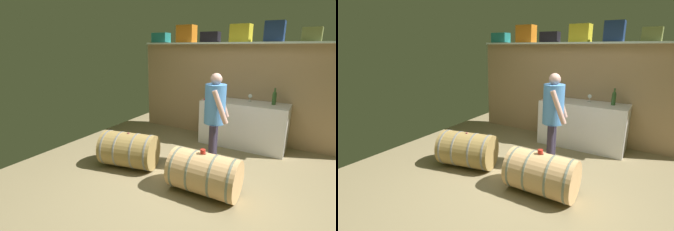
{
  "view_description": "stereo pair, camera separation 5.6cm",
  "coord_description": "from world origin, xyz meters",
  "views": [
    {
      "loc": [
        1.35,
        -2.74,
        1.91
      ],
      "look_at": [
        -0.43,
        0.27,
        0.94
      ],
      "focal_mm": 26.63,
      "sensor_mm": 36.0,
      "label": 1
    },
    {
      "loc": [
        1.4,
        -2.71,
        1.91
      ],
      "look_at": [
        -0.43,
        0.27,
        0.94
      ],
      "focal_mm": 26.63,
      "sensor_mm": 36.0,
      "label": 2
    }
  ],
  "objects": [
    {
      "name": "ground_plane",
      "position": [
        0.0,
        0.6,
        -0.01
      ],
      "size": [
        5.66,
        7.96,
        0.02
      ],
      "primitive_type": "cube",
      "color": "#877653"
    },
    {
      "name": "high_shelf_board",
      "position": [
        0.0,
        2.23,
        1.98
      ],
      "size": [
        4.1,
        0.4,
        0.03
      ],
      "primitive_type": "cube",
      "color": "silver",
      "rests_on": "back_wall_panel"
    },
    {
      "name": "toolcase_olive",
      "position": [
        1.19,
        2.23,
        2.11
      ],
      "size": [
        0.31,
        0.24,
        0.23
      ],
      "primitive_type": "cube",
      "rotation": [
        0.0,
        0.0,
        -0.05
      ],
      "color": "olive",
      "rests_on": "high_shelf_board"
    },
    {
      "name": "toolcase_teal",
      "position": [
        -1.78,
        2.23,
        2.1
      ],
      "size": [
        0.36,
        0.27,
        0.21
      ],
      "primitive_type": "cube",
      "rotation": [
        0.0,
        0.0,
        0.03
      ],
      "color": "#217A77",
      "rests_on": "high_shelf_board"
    },
    {
      "name": "wine_barrel_near",
      "position": [
        0.24,
        0.07,
        0.28
      ],
      "size": [
        0.91,
        0.57,
        0.57
      ],
      "rotation": [
        0.0,
        0.0,
        0.0
      ],
      "color": "tan",
      "rests_on": "ground"
    },
    {
      "name": "toolcase_yellow",
      "position": [
        0.01,
        2.23,
        2.15
      ],
      "size": [
        0.37,
        0.29,
        0.32
      ],
      "primitive_type": "cube",
      "rotation": [
        0.0,
        0.0,
        -0.02
      ],
      "color": "yellow",
      "rests_on": "high_shelf_board"
    },
    {
      "name": "wine_bottle_green",
      "position": [
        0.74,
        2.09,
        1.01
      ],
      "size": [
        0.07,
        0.07,
        0.31
      ],
      "color": "#325828",
      "rests_on": "work_cabinet"
    },
    {
      "name": "wine_glass",
      "position": [
        0.3,
        2.14,
        0.98
      ],
      "size": [
        0.08,
        0.08,
        0.15
      ],
      "color": "white",
      "rests_on": "work_cabinet"
    },
    {
      "name": "toolcase_navy",
      "position": [
        0.6,
        2.23,
        2.17
      ],
      "size": [
        0.33,
        0.29,
        0.35
      ],
      "primitive_type": "cube",
      "rotation": [
        0.0,
        0.0,
        0.02
      ],
      "color": "navy",
      "rests_on": "high_shelf_board"
    },
    {
      "name": "work_cabinet",
      "position": [
        0.23,
        2.02,
        0.44
      ],
      "size": [
        1.61,
        0.61,
        0.88
      ],
      "primitive_type": "cube",
      "color": "white",
      "rests_on": "ground"
    },
    {
      "name": "toolcase_orange",
      "position": [
        -1.14,
        2.23,
        2.17
      ],
      "size": [
        0.38,
        0.29,
        0.35
      ],
      "primitive_type": "cube",
      "rotation": [
        0.0,
        0.0,
        0.02
      ],
      "color": "orange",
      "rests_on": "high_shelf_board"
    },
    {
      "name": "toolcase_black",
      "position": [
        -0.6,
        2.23,
        2.09
      ],
      "size": [
        0.38,
        0.27,
        0.2
      ],
      "primitive_type": "cube",
      "rotation": [
        0.0,
        0.0,
        0.06
      ],
      "color": "black",
      "rests_on": "high_shelf_board"
    },
    {
      "name": "winemaker_pouring",
      "position": [
        0.07,
        0.86,
        0.94
      ],
      "size": [
        0.43,
        0.5,
        1.53
      ],
      "rotation": [
        0.0,
        0.0,
        -1.33
      ],
      "color": "#2E283B",
      "rests_on": "ground"
    },
    {
      "name": "red_funnel",
      "position": [
        -0.48,
        1.84,
        0.94
      ],
      "size": [
        0.11,
        0.11,
        0.12
      ],
      "primitive_type": "cone",
      "color": "red",
      "rests_on": "work_cabinet"
    },
    {
      "name": "tasting_cup",
      "position": [
        0.21,
        0.07,
        0.59
      ],
      "size": [
        0.07,
        0.07,
        0.05
      ],
      "primitive_type": "cylinder",
      "color": "red",
      "rests_on": "wine_barrel_near"
    },
    {
      "name": "wine_bottle_clear",
      "position": [
        -0.31,
        2.21,
        1.01
      ],
      "size": [
        0.07,
        0.07,
        0.29
      ],
      "color": "#AFBABC",
      "rests_on": "work_cabinet"
    },
    {
      "name": "wine_barrel_far",
      "position": [
        -1.11,
        0.17,
        0.29
      ],
      "size": [
        0.98,
        0.73,
        0.58
      ],
      "rotation": [
        0.0,
        0.0,
        0.21
      ],
      "color": "#9E7F45",
      "rests_on": "ground"
    },
    {
      "name": "back_wall_panel",
      "position": [
        0.0,
        2.38,
        0.98
      ],
      "size": [
        4.46,
        0.1,
        1.96
      ],
      "primitive_type": "cube",
      "color": "tan",
      "rests_on": "ground"
    }
  ]
}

